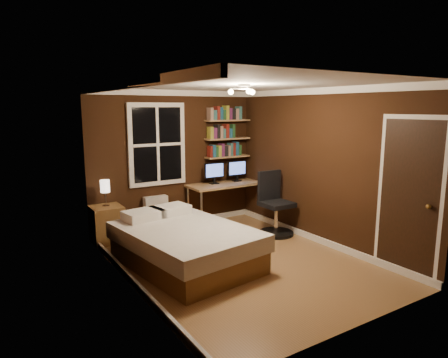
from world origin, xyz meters
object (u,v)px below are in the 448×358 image
bed (185,245)px  monitor_left (214,173)px  radiator (156,214)px  office_chair (274,210)px  monitor_right (237,171)px  desk_lamp (262,169)px  desk (229,186)px  bedside_lamp (105,193)px  nightstand (107,224)px

bed → monitor_left: monitor_left is taller
radiator → office_chair: size_ratio=0.58×
bed → monitor_right: bearing=31.0°
desk_lamp → monitor_right: bearing=162.4°
desk → monitor_left: size_ratio=3.89×
bedside_lamp → monitor_right: (2.58, 0.02, 0.14)m
office_chair → bedside_lamp: bearing=157.5°
desk_lamp → bedside_lamp: bearing=177.5°
office_chair → radiator: bearing=143.8°
desk_lamp → radiator: bearing=172.5°
monitor_right → office_chair: (0.03, -1.13, -0.54)m
monitor_left → monitor_right: (0.52, 0.00, 0.00)m
radiator → desk_lamp: size_ratio=1.45×
nightstand → monitor_left: 2.17m
radiator → desk: size_ratio=0.39×
nightstand → desk_lamp: size_ratio=1.38×
bed → office_chair: office_chair is taller
desk → bed: bearing=-138.8°
radiator → monitor_left: bearing=-6.4°
monitor_right → office_chair: bearing=-88.4°
nightstand → desk: (2.34, -0.06, 0.40)m
bed → nightstand: size_ratio=3.60×
nightstand → bedside_lamp: bedside_lamp is taller
radiator → desk_lamp: bearing=-7.5°
nightstand → office_chair: size_ratio=0.55×
monitor_left → monitor_right: bearing=0.0°
nightstand → desk_lamp: desk_lamp is taller
monitor_left → office_chair: 1.37m
bed → nightstand: bed is taller
radiator → monitor_left: monitor_left is taller
bed → nightstand: 1.68m
monitor_right → office_chair: size_ratio=0.38×
monitor_left → radiator: bearing=173.6°
bed → monitor_right: (1.93, 1.57, 0.68)m
radiator → nightstand: bearing=-170.8°
monitor_left → bedside_lamp: bearing=-179.4°
monitor_right → office_chair: 1.25m
nightstand → bed: bearing=-66.7°
bed → desk_lamp: size_ratio=4.99×
desk → monitor_right: 0.36m
monitor_left → desk_lamp: desk_lamp is taller
desk_lamp → office_chair: desk_lamp is taller
office_chair → nightstand: bearing=157.5°
nightstand → desk: size_ratio=0.38×
bed → monitor_left: (1.42, 1.57, 0.68)m
radiator → bed: bearing=-99.2°
desk → monitor_right: size_ratio=3.89×
radiator → monitor_right: monitor_right is taller
desk_lamp → desk: bearing=174.1°
desk → office_chair: (0.27, -1.05, -0.27)m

